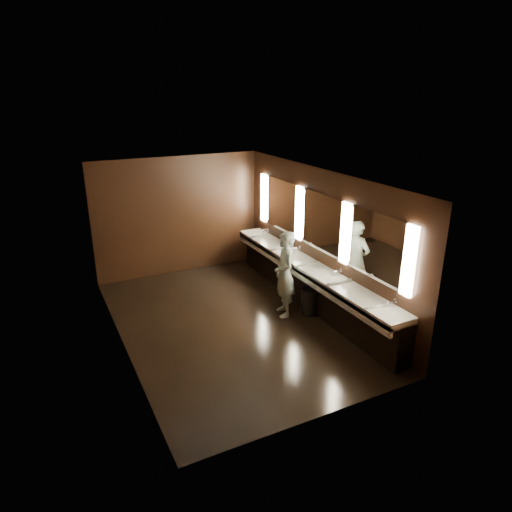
% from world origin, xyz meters
% --- Properties ---
extents(floor, '(6.00, 6.00, 0.00)m').
position_xyz_m(floor, '(0.00, 0.00, 0.00)').
color(floor, black).
rests_on(floor, ground).
extents(ceiling, '(4.00, 6.00, 0.02)m').
position_xyz_m(ceiling, '(0.00, 0.00, 2.80)').
color(ceiling, '#2D2D2B').
rests_on(ceiling, wall_back).
extents(wall_back, '(4.00, 0.02, 2.80)m').
position_xyz_m(wall_back, '(0.00, 3.00, 1.40)').
color(wall_back, black).
rests_on(wall_back, floor).
extents(wall_front, '(4.00, 0.02, 2.80)m').
position_xyz_m(wall_front, '(0.00, -3.00, 1.40)').
color(wall_front, black).
rests_on(wall_front, floor).
extents(wall_left, '(0.02, 6.00, 2.80)m').
position_xyz_m(wall_left, '(-2.00, 0.00, 1.40)').
color(wall_left, black).
rests_on(wall_left, floor).
extents(wall_right, '(0.02, 6.00, 2.80)m').
position_xyz_m(wall_right, '(2.00, 0.00, 1.40)').
color(wall_right, black).
rests_on(wall_right, floor).
extents(sink_counter, '(0.55, 5.40, 1.01)m').
position_xyz_m(sink_counter, '(1.79, 0.00, 0.50)').
color(sink_counter, black).
rests_on(sink_counter, floor).
extents(mirror_band, '(0.06, 5.03, 1.15)m').
position_xyz_m(mirror_band, '(1.98, -0.00, 1.75)').
color(mirror_band, '#FAEBC7').
rests_on(mirror_band, wall_right).
extents(person, '(0.55, 0.70, 1.71)m').
position_xyz_m(person, '(1.10, -0.13, 0.85)').
color(person, '#8BBED0').
rests_on(person, floor).
extents(trash_bin, '(0.40, 0.40, 0.53)m').
position_xyz_m(trash_bin, '(1.58, -0.33, 0.27)').
color(trash_bin, black).
rests_on(trash_bin, floor).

